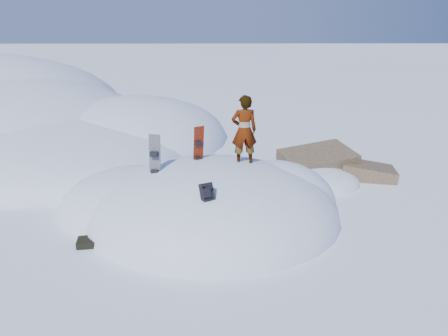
{
  "coord_description": "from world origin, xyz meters",
  "views": [
    {
      "loc": [
        0.21,
        -10.87,
        5.45
      ],
      "look_at": [
        0.32,
        0.3,
        1.31
      ],
      "focal_mm": 35.0,
      "sensor_mm": 36.0,
      "label": 1
    }
  ],
  "objects_px": {
    "snowboard_dark": "(155,165)",
    "snowboard_red": "(198,153)",
    "person": "(244,131)",
    "backpack": "(207,192)"
  },
  "relations": [
    {
      "from": "snowboard_red",
      "to": "person",
      "type": "xyz_separation_m",
      "value": [
        1.26,
        -0.19,
        0.69
      ]
    },
    {
      "from": "snowboard_dark",
      "to": "snowboard_red",
      "type": "bearing_deg",
      "value": 46.69
    },
    {
      "from": "snowboard_red",
      "to": "person",
      "type": "relative_size",
      "value": 0.82
    },
    {
      "from": "snowboard_dark",
      "to": "backpack",
      "type": "xyz_separation_m",
      "value": [
        1.4,
        -1.55,
        -0.1
      ]
    },
    {
      "from": "snowboard_red",
      "to": "person",
      "type": "height_order",
      "value": "person"
    },
    {
      "from": "backpack",
      "to": "person",
      "type": "distance_m",
      "value": 2.46
    },
    {
      "from": "snowboard_dark",
      "to": "person",
      "type": "xyz_separation_m",
      "value": [
        2.37,
        0.53,
        0.78
      ]
    },
    {
      "from": "snowboard_dark",
      "to": "person",
      "type": "height_order",
      "value": "person"
    },
    {
      "from": "snowboard_red",
      "to": "backpack",
      "type": "bearing_deg",
      "value": -112.41
    },
    {
      "from": "snowboard_red",
      "to": "snowboard_dark",
      "type": "distance_m",
      "value": 1.33
    }
  ]
}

